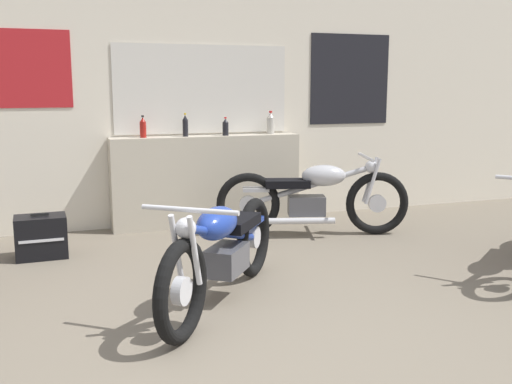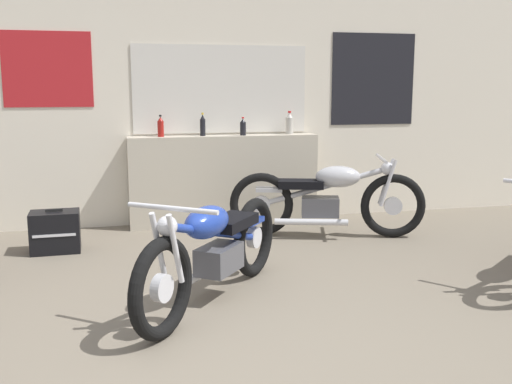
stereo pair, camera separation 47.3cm
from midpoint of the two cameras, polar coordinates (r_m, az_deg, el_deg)
ground_plane at (r=3.52m, az=1.65°, el=-15.80°), size 24.00×24.00×0.00m
wall_back at (r=6.69m, az=-6.23°, el=8.89°), size 10.00×0.07×2.80m
sill_counter at (r=6.69m, az=-1.04°, el=1.14°), size 2.10×0.28×1.00m
bottle_leftmost at (r=6.50m, az=-7.02°, el=6.15°), size 0.07×0.07×0.24m
bottle_left_center at (r=6.57m, az=-3.05°, el=6.32°), size 0.06×0.06×0.25m
bottle_center at (r=6.64m, az=0.80°, el=6.18°), size 0.07×0.07×0.20m
bottle_right_center at (r=6.86m, az=5.19°, el=6.48°), size 0.09×0.09×0.26m
motorcycle_silver at (r=6.19m, az=8.94°, el=-0.58°), size 1.94×0.80×0.83m
motorcycle_blue at (r=4.25m, az=-0.83°, el=-5.45°), size 1.30×1.65×0.81m
hard_case_black at (r=5.84m, az=-16.41°, el=-3.67°), size 0.45×0.33×0.41m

